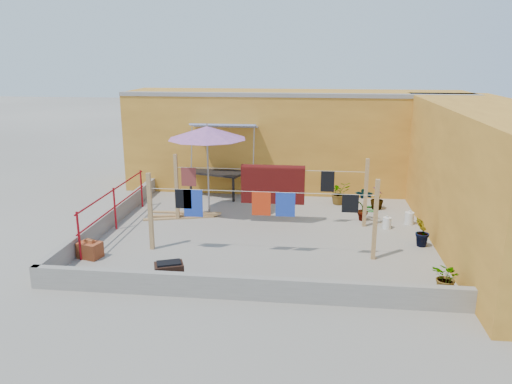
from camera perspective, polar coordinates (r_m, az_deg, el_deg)
ground at (r=12.63m, az=1.15°, el=-4.66°), size 80.00×80.00×0.00m
wall_back at (r=16.74m, az=4.48°, el=5.98°), size 11.00×3.27×3.21m
wall_right at (r=12.78m, az=25.08°, el=1.59°), size 2.40×9.00×3.20m
parapet_front at (r=9.27m, az=-1.07°, el=-10.91°), size 8.30×0.16×0.44m
parapet_left at (r=13.55m, az=-16.31°, el=-2.90°), size 0.16×7.30×0.44m
red_railing at (r=13.14m, az=-15.88°, el=-1.15°), size 0.05×4.20×1.10m
clothesline_rig at (r=12.83m, az=1.68°, el=0.45°), size 5.09×2.35×1.80m
patio_umbrella at (r=13.53m, az=-5.61°, el=6.71°), size 2.46×2.46×2.57m
outdoor_table at (r=15.73m, az=-4.51°, el=2.11°), size 1.91×1.35×0.81m
brick_stack at (r=11.65m, az=-18.45°, el=-6.28°), size 0.56×0.47×0.42m
lumber_pile at (r=13.91m, az=-8.35°, el=-2.65°), size 2.06×0.69×0.12m
brazier at (r=9.91m, az=-9.88°, el=-9.22°), size 0.64×0.54×0.49m
white_basin at (r=9.63m, az=9.68°, el=-11.24°), size 0.49×0.49×0.08m
water_jug_a at (r=13.31m, az=14.73°, el=-3.43°), size 0.22×0.22×0.34m
water_jug_b at (r=13.80m, az=17.11°, el=-2.87°), size 0.24×0.24×0.37m
green_hose at (r=14.80m, az=12.91°, el=-1.90°), size 0.46×0.46×0.07m
plant_back_a at (r=15.13m, az=9.47°, el=-0.08°), size 0.78×0.73×0.70m
plant_back_b at (r=14.85m, az=13.67°, el=-0.68°), size 0.42×0.42×0.66m
plant_right_a at (r=13.72m, az=12.21°, el=-1.34°), size 0.56×0.45×0.92m
plant_right_b at (r=12.23m, az=18.48°, el=-4.37°), size 0.40×0.46×0.72m
plant_right_c at (r=10.13m, az=21.02°, el=-9.14°), size 0.70×0.70×0.59m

